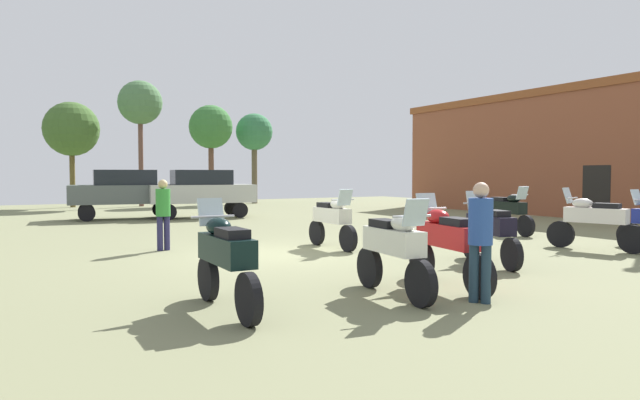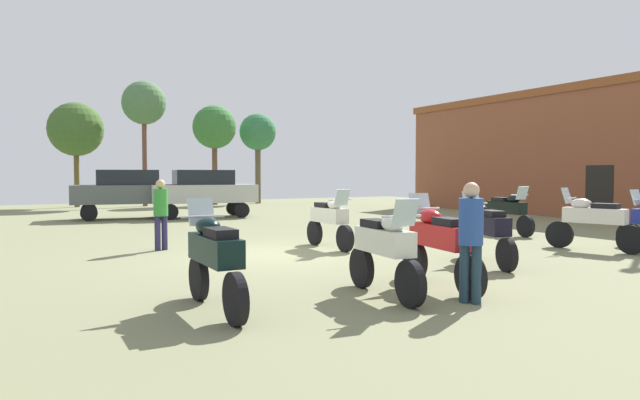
% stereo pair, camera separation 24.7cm
% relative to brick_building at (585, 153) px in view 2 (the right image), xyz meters
% --- Properties ---
extents(ground_plane, '(44.00, 52.00, 0.02)m').
position_rel_brick_building_xyz_m(ground_plane, '(-18.00, -5.08, -2.80)').
color(ground_plane, '#777A56').
extents(brick_building, '(6.12, 17.53, 5.61)m').
position_rel_brick_building_xyz_m(brick_building, '(0.00, 0.00, 0.00)').
color(brick_building, brown).
rests_on(brick_building, ground).
extents(motorcycle_1, '(0.83, 2.24, 1.50)m').
position_rel_brick_building_xyz_m(motorcycle_1, '(-11.13, -8.26, -2.05)').
color(motorcycle_1, black).
rests_on(motorcycle_1, ground).
extents(motorcycle_2, '(0.69, 2.28, 1.50)m').
position_rel_brick_building_xyz_m(motorcycle_2, '(-17.26, -9.86, -2.05)').
color(motorcycle_2, black).
rests_on(motorcycle_2, ground).
extents(motorcycle_6, '(0.62, 2.13, 1.47)m').
position_rel_brick_building_xyz_m(motorcycle_6, '(-16.39, -4.85, -2.07)').
color(motorcycle_6, black).
rests_on(motorcycle_6, ground).
extents(motorcycle_7, '(0.62, 2.12, 1.49)m').
position_rel_brick_building_xyz_m(motorcycle_7, '(-18.40, -9.97, -2.06)').
color(motorcycle_7, black).
rests_on(motorcycle_7, ground).
extents(motorcycle_8, '(0.63, 2.28, 1.47)m').
position_rel_brick_building_xyz_m(motorcycle_8, '(-10.12, -4.70, -2.06)').
color(motorcycle_8, black).
rests_on(motorcycle_8, ground).
extents(motorcycle_9, '(0.88, 2.20, 1.47)m').
position_rel_brick_building_xyz_m(motorcycle_9, '(-14.89, -8.51, -2.07)').
color(motorcycle_9, black).
rests_on(motorcycle_9, ground).
extents(motorcycle_10, '(0.62, 2.21, 1.49)m').
position_rel_brick_building_xyz_m(motorcycle_10, '(-20.87, -9.58, -2.06)').
color(motorcycle_10, black).
rests_on(motorcycle_10, ground).
extents(car_1, '(4.48, 2.30, 2.00)m').
position_rel_brick_building_xyz_m(car_1, '(-16.14, 6.26, -1.62)').
color(car_1, black).
rests_on(car_1, ground).
extents(car_2, '(4.48, 2.27, 2.00)m').
position_rel_brick_building_xyz_m(car_2, '(-19.07, 7.07, -1.62)').
color(car_2, black).
rests_on(car_2, ground).
extents(person_1, '(0.37, 0.37, 1.70)m').
position_rel_brick_building_xyz_m(person_1, '(-20.09, -3.16, -1.80)').
color(person_1, '#26244C').
rests_on(person_1, ground).
extents(person_2, '(0.47, 0.47, 1.71)m').
position_rel_brick_building_xyz_m(person_2, '(-17.57, -10.87, -1.79)').
color(person_2, '#1F3546').
rests_on(person_2, ground).
extents(tree_1, '(2.58, 2.58, 5.94)m').
position_rel_brick_building_xyz_m(tree_1, '(-12.52, 15.70, 1.80)').
color(tree_1, brown).
rests_on(tree_1, ground).
extents(tree_3, '(2.97, 2.97, 5.80)m').
position_rel_brick_building_xyz_m(tree_3, '(-20.02, 17.03, 1.50)').
color(tree_3, brown).
rests_on(tree_3, ground).
extents(tree_5, '(2.29, 2.29, 5.61)m').
position_rel_brick_building_xyz_m(tree_5, '(-9.66, 15.85, 1.58)').
color(tree_5, brown).
rests_on(tree_5, ground).
extents(tree_7, '(2.46, 2.46, 7.11)m').
position_rel_brick_building_xyz_m(tree_7, '(-16.53, 16.06, 3.01)').
color(tree_7, brown).
rests_on(tree_7, ground).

